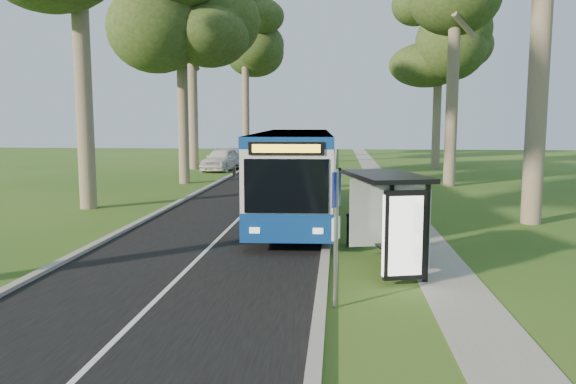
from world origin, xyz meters
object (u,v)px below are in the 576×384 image
object	(u,v)px
litter_bin	(355,230)
car_white	(222,159)
bus	(295,174)
bus_stop_sign	(336,223)
car_silver	(228,158)
bus_shelter	(393,205)

from	to	relation	value
litter_bin	car_white	world-z (taller)	car_white
bus	car_white	xyz separation A→B (m)	(-7.14, 20.26, -0.88)
bus	car_white	bearing A→B (deg)	107.16
bus_stop_sign	car_silver	size ratio (longest dim) A/B	0.59
car_silver	bus_shelter	bearing A→B (deg)	-93.27
litter_bin	car_silver	size ratio (longest dim) A/B	0.21
bus	car_silver	xyz separation A→B (m)	(-7.17, 22.80, -0.95)
bus_shelter	litter_bin	bearing A→B (deg)	89.91
bus_shelter	car_silver	bearing A→B (deg)	93.89
bus_stop_sign	car_white	bearing A→B (deg)	127.34
bus	car_silver	bearing A→B (deg)	105.18
bus_stop_sign	car_white	world-z (taller)	bus_stop_sign
car_white	car_silver	size ratio (longest dim) A/B	1.06
litter_bin	car_silver	world-z (taller)	car_silver
bus	car_white	size ratio (longest dim) A/B	2.52
bus	bus_stop_sign	distance (m)	10.70
bus_shelter	bus_stop_sign	bearing A→B (deg)	-132.45
car_white	bus_shelter	bearing A→B (deg)	-61.64
bus_shelter	car_silver	world-z (taller)	bus_shelter
bus_shelter	car_white	distance (m)	30.02
car_white	car_silver	world-z (taller)	car_white
bus_shelter	litter_bin	size ratio (longest dim) A/B	3.19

